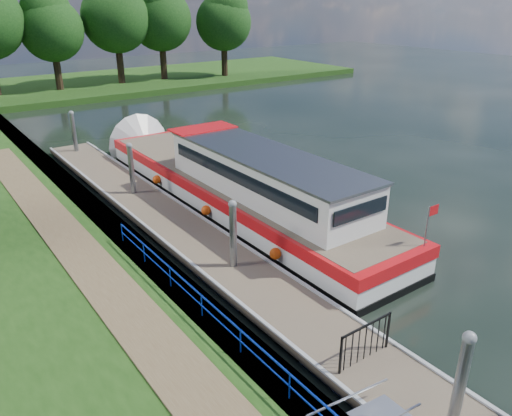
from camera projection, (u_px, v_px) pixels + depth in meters
bank_edge at (102, 222)px, 21.53m from camera, size 1.10×90.00×0.78m
far_bank at (112, 83)px, 57.03m from camera, size 60.00×18.00×0.60m
footpath at (122, 302)px, 15.15m from camera, size 1.60×40.00×0.05m
blue_fence at (264, 356)px, 12.11m from camera, size 0.04×18.04×0.72m
pontoon at (176, 228)px, 21.50m from camera, size 2.50×30.00×0.56m
mooring_piles at (175, 204)px, 21.07m from camera, size 0.30×27.30×3.55m
gate_panel at (366, 337)px, 13.06m from camera, size 1.85×0.05×1.15m
barge at (229, 183)px, 24.10m from camera, size 4.36×21.15×4.78m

